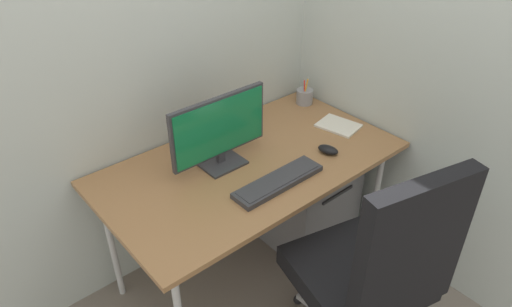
# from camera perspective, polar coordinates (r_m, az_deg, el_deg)

# --- Properties ---
(ground_plane) EXTENTS (8.00, 8.00, 0.00)m
(ground_plane) POSITION_cam_1_polar(r_m,az_deg,el_deg) (2.74, -0.54, -13.84)
(ground_plane) COLOR slate
(wall_back) EXTENTS (2.57, 0.04, 2.80)m
(wall_back) POSITION_cam_1_polar(r_m,az_deg,el_deg) (2.30, -8.09, 17.69)
(wall_back) COLOR #B7C1BC
(wall_back) RESTS_ON ground_plane
(wall_side_right) EXTENTS (0.04, 1.91, 2.80)m
(wall_side_right) POSITION_cam_1_polar(r_m,az_deg,el_deg) (2.41, 16.63, 17.45)
(wall_side_right) COLOR #B7C1BC
(wall_side_right) RESTS_ON ground_plane
(desk) EXTENTS (1.47, 0.81, 0.74)m
(desk) POSITION_cam_1_polar(r_m,az_deg,el_deg) (2.28, -0.63, -1.90)
(desk) COLOR #996B42
(desk) RESTS_ON ground_plane
(office_chair) EXTENTS (0.63, 0.66, 1.13)m
(office_chair) POSITION_cam_1_polar(r_m,az_deg,el_deg) (1.98, 14.44, -13.59)
(office_chair) COLOR black
(office_chair) RESTS_ON ground_plane
(filing_cabinet) EXTENTS (0.47, 0.50, 0.63)m
(filing_cabinet) POSITION_cam_1_polar(r_m,az_deg,el_deg) (2.76, 5.85, -4.69)
(filing_cabinet) COLOR slate
(filing_cabinet) RESTS_ON ground_plane
(monitor) EXTENTS (0.52, 0.16, 0.35)m
(monitor) POSITION_cam_1_polar(r_m,az_deg,el_deg) (2.14, -4.52, 2.90)
(monitor) COLOR #333338
(monitor) RESTS_ON desk
(keyboard) EXTENTS (0.46, 0.13, 0.03)m
(keyboard) POSITION_cam_1_polar(r_m,az_deg,el_deg) (2.10, 2.76, -3.44)
(keyboard) COLOR #333338
(keyboard) RESTS_ON desk
(mouse) EXTENTS (0.09, 0.12, 0.04)m
(mouse) POSITION_cam_1_polar(r_m,az_deg,el_deg) (2.33, 8.87, 0.47)
(mouse) COLOR black
(mouse) RESTS_ON desk
(pen_holder) EXTENTS (0.10, 0.10, 0.16)m
(pen_holder) POSITION_cam_1_polar(r_m,az_deg,el_deg) (2.78, 6.00, 7.03)
(pen_holder) COLOR gray
(pen_holder) RESTS_ON desk
(notebook) EXTENTS (0.21, 0.24, 0.01)m
(notebook) POSITION_cam_1_polar(r_m,az_deg,el_deg) (2.58, 10.12, 3.41)
(notebook) COLOR silver
(notebook) RESTS_ON desk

